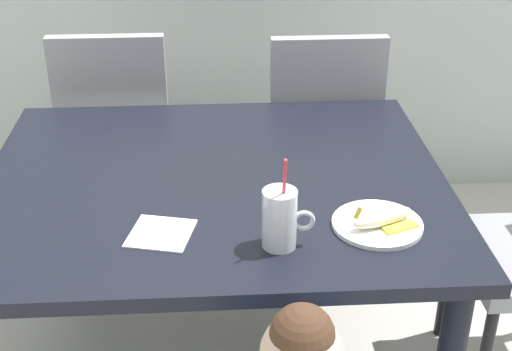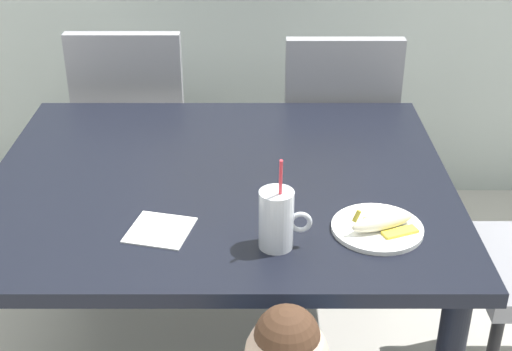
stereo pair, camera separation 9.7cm
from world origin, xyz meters
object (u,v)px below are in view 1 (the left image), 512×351
Objects in this scene: milk_cup at (280,222)px; snack_plate at (377,224)px; dining_chair_right at (321,132)px; dining_chair_left at (118,130)px; dining_table at (216,205)px; paper_napkin at (161,233)px; peeled_banana at (383,218)px.

snack_plate is at bearing 15.46° from milk_cup.
dining_chair_left is at bearing -4.70° from dining_chair_right.
dining_table is 1.37× the size of dining_chair_right.
milk_cup is 0.30m from paper_napkin.
milk_cup reaches higher than dining_chair_right.
dining_chair_left reaches higher than snack_plate.
dining_chair_right is 5.46× the size of peeled_banana.
dining_table is 0.53m from peeled_banana.
paper_napkin is at bearing 166.79° from milk_cup.
peeled_banana is (0.80, -1.09, 0.23)m from dining_chair_left.
dining_chair_left reaches higher than peeled_banana.
paper_napkin is at bearing -179.76° from snack_plate.
milk_cup reaches higher than paper_napkin.
milk_cup is at bearing -164.54° from snack_plate.
dining_chair_right reaches higher than paper_napkin.
dining_chair_right is at bearing 175.30° from dining_chair_left.
milk_cup is (-0.26, -1.09, 0.27)m from dining_chair_right.
dining_chair_left is 4.17× the size of snack_plate.
peeled_banana is at bearing -43.71° from snack_plate.
dining_chair_left is at bearing 102.52° from paper_napkin.
dining_chair_left is 1.37m from peeled_banana.
paper_napkin is (-0.29, 0.07, -0.06)m from milk_cup.
dining_chair_left is at bearing 126.06° from peeled_banana.
snack_plate is (0.41, -0.29, 0.10)m from dining_table.
milk_cup is 0.27m from snack_plate.
dining_chair_left is 1.35m from snack_plate.
paper_napkin is at bearing -115.24° from dining_table.
paper_napkin is (-0.55, -1.02, 0.21)m from dining_chair_right.
paper_napkin is at bearing 61.46° from dining_chair_right.
dining_chair_right is at bearing 89.41° from snack_plate.
dining_chair_right is 1.06m from peeled_banana.
snack_plate reaches higher than paper_napkin.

